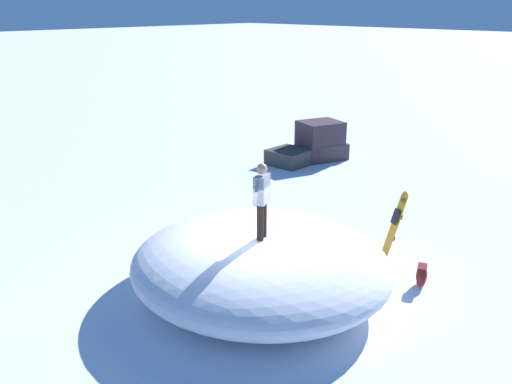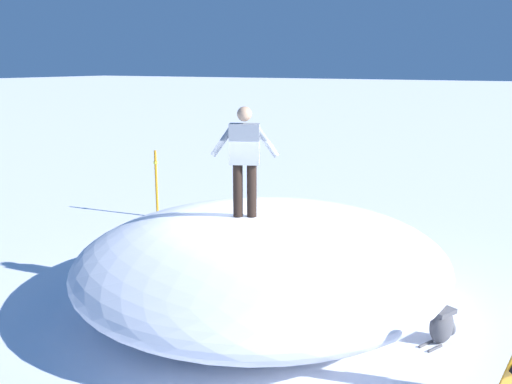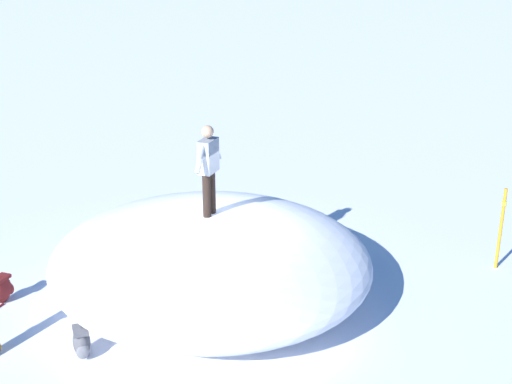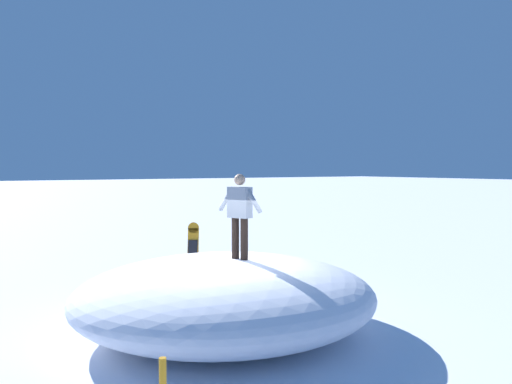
# 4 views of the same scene
# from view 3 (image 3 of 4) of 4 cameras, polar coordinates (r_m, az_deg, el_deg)

# --- Properties ---
(ground) EXTENTS (240.00, 240.00, 0.00)m
(ground) POSITION_cam_3_polar(r_m,az_deg,el_deg) (11.93, -3.29, -8.61)
(ground) COLOR white
(snow_mound) EXTENTS (6.02, 6.24, 1.40)m
(snow_mound) POSITION_cam_3_polar(r_m,az_deg,el_deg) (11.60, -3.88, -5.62)
(snow_mound) COLOR white
(snow_mound) RESTS_ON ground
(snowboarder_standing) EXTENTS (0.92, 0.48, 1.58)m
(snowboarder_standing) POSITION_cam_3_polar(r_m,az_deg,el_deg) (11.27, -4.07, 2.31)
(snowboarder_standing) COLOR black
(snowboarder_standing) RESTS_ON snow_mound
(backpack_near) EXTENTS (0.63, 0.43, 0.48)m
(backpack_near) POSITION_cam_3_polar(r_m,az_deg,el_deg) (12.33, -20.80, -7.70)
(backpack_near) COLOR maroon
(backpack_near) RESTS_ON ground
(backpack_far) EXTENTS (0.42, 0.59, 0.48)m
(backpack_far) POSITION_cam_3_polar(r_m,az_deg,el_deg) (10.47, -14.63, -12.23)
(backpack_far) COLOR #4C4C51
(backpack_far) RESTS_ON ground
(trail_marker_pole) EXTENTS (0.10, 0.10, 1.60)m
(trail_marker_pole) POSITION_cam_3_polar(r_m,az_deg,el_deg) (13.26, 20.12, -2.79)
(trail_marker_pole) COLOR orange
(trail_marker_pole) RESTS_ON ground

